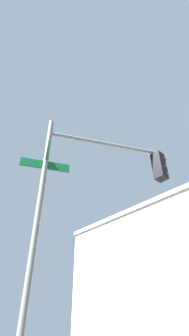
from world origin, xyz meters
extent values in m
cylinder|color=slate|center=(-7.03, -6.52, 3.18)|extent=(0.12, 0.12, 6.35)
cylinder|color=slate|center=(-6.37, -5.20, 5.95)|extent=(1.39, 2.67, 0.09)
cube|color=black|center=(-5.72, -3.89, 5.50)|extent=(0.28, 0.28, 0.80)
sphere|color=red|center=(-5.65, -3.75, 5.75)|extent=(0.18, 0.18, 0.18)
sphere|color=orange|center=(-5.65, -3.75, 5.50)|extent=(0.18, 0.18, 0.18)
sphere|color=green|center=(-5.65, -3.75, 5.25)|extent=(0.18, 0.18, 0.18)
cube|color=#0F5128|center=(-7.03, -6.52, 4.97)|extent=(0.53, 1.00, 0.20)
cube|color=#0F5128|center=(-7.03, -6.52, 5.19)|extent=(0.91, 0.48, 0.20)
camera|label=1|loc=(-3.02, -8.63, 1.78)|focal=25.75mm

